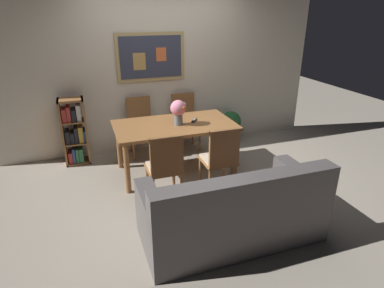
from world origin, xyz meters
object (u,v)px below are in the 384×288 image
Objects in this scene: dining_table at (175,130)px; dining_chair_near_right at (221,156)px; potted_ivy at (231,124)px; dining_chair_near_left at (165,164)px; leather_couch at (233,213)px; flower_vase at (178,110)px; dining_chair_far_right at (185,117)px; dining_chair_far_left at (140,122)px; tv_remote at (194,120)px; bookshelf at (75,133)px.

dining_table is 0.88m from dining_chair_near_right.
potted_ivy is at bearing 32.49° from dining_table.
dining_chair_near_left is 1.63× the size of potted_ivy.
potted_ivy is at bearing 65.13° from leather_couch.
dining_chair_near_left is 0.51× the size of leather_couch.
dining_table is at bearing 132.92° from flower_vase.
dining_chair_far_right is at bearing 179.60° from potted_ivy.
potted_ivy is at bearing -0.35° from dining_chair_far_left.
flower_vase reaches higher than leather_couch.
dining_chair_near_right is 1.63× the size of potted_ivy.
dining_chair_far_right is 5.86× the size of tv_remote.
dining_chair_near_right reaches higher than dining_table.
tv_remote is (0.25, 0.07, -0.20)m from flower_vase.
dining_chair_near_left reaches higher than leather_couch.
potted_ivy is at bearing 44.88° from dining_chair_near_left.
flower_vase reaches higher than tv_remote.
dining_chair_far_left reaches higher than leather_couch.
dining_chair_far_right is 1.00× the size of dining_chair_far_left.
potted_ivy is 1.63× the size of flower_vase.
dining_table is 0.90m from dining_chair_far_right.
dining_chair_near_left is 0.99m from leather_couch.
dining_chair_far_right is 1.63× the size of potted_ivy.
dining_chair_near_left is at bearing -128.06° from tv_remote.
tv_remote is (-0.05, 0.83, 0.20)m from dining_chair_near_right.
dining_chair_near_left is at bearing -135.12° from potted_ivy.
potted_ivy is 3.59× the size of tv_remote.
bookshelf is (-1.00, -0.03, -0.05)m from dining_chair_far_left.
dining_table reaches higher than potted_ivy.
bookshelf is 1.80× the size of potted_ivy.
dining_table is 2.94× the size of potted_ivy.
dining_chair_far_left and dining_chair_near_left have the same top height.
dining_chair_far_right reaches higher than tv_remote.
dining_chair_near_left is at bearing -113.85° from dining_table.
bookshelf is 2.58m from potted_ivy.
leather_couch is 2.82m from bookshelf.
leather_couch is 1.79× the size of bookshelf.
dining_chair_far_right is at bearing 87.76° from dining_chair_near_right.
dining_table is 1.51m from potted_ivy.
leather_couch is (0.45, -2.45, -0.23)m from dining_chair_far_left.
bookshelf reaches higher than dining_chair_far_right.
leather_couch is at bearing -85.98° from dining_table.
dining_chair_far_right is 1.77m from dining_chair_near_left.
potted_ivy is 1.29m from tv_remote.
dining_chair_far_left is 5.86× the size of tv_remote.
dining_table is at bearing -174.76° from tv_remote.
dining_chair_far_right is 1.00× the size of dining_chair_near_right.
bookshelf reaches higher than dining_chair_near_left.
dining_chair_far_right is 0.91× the size of bookshelf.
tv_remote is (-0.95, -0.77, 0.42)m from potted_ivy.
bookshelf is at bearing -179.08° from dining_chair_far_right.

